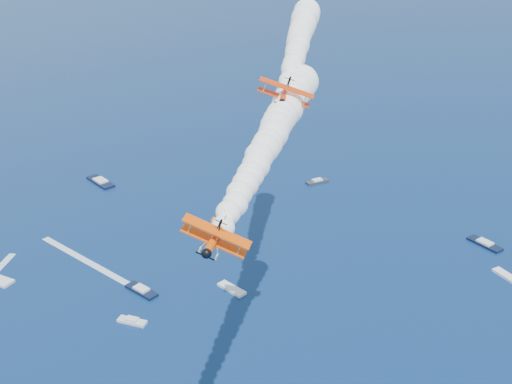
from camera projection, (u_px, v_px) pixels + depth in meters
biplane_lead at (284, 95)px, 106.94m from camera, size 13.15×13.49×8.71m
biplane_trail at (215, 238)px, 73.88m from camera, size 11.38×11.96×7.95m
smoke_trail_lead at (298, 45)px, 130.84m from camera, size 58.38×58.31×10.53m
smoke_trail_trail at (270, 138)px, 97.25m from camera, size 58.30×56.48×10.53m
spectator_boats at (25, 302)px, 158.94m from camera, size 214.32×164.62×0.70m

